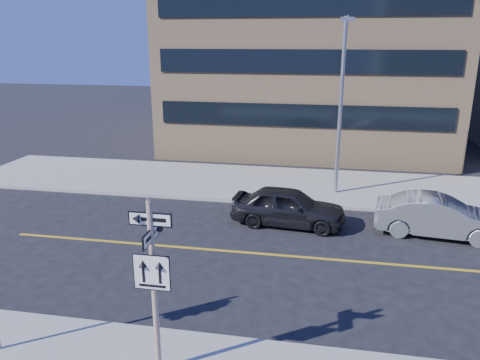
% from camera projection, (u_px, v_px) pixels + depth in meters
% --- Properties ---
extents(ground, '(120.00, 120.00, 0.00)m').
position_uv_depth(ground, '(191.00, 313.00, 12.84)').
color(ground, black).
rests_on(ground, ground).
extents(sign_pole, '(0.92, 0.92, 4.06)m').
position_uv_depth(sign_pole, '(153.00, 278.00, 9.77)').
color(sign_pole, beige).
rests_on(sign_pole, near_sidewalk).
extents(parked_car_a, '(2.25, 4.68, 1.54)m').
position_uv_depth(parked_car_a, '(288.00, 206.00, 18.73)').
color(parked_car_a, black).
rests_on(parked_car_a, ground).
extents(parked_car_b, '(2.20, 4.83, 1.54)m').
position_uv_depth(parked_car_b, '(439.00, 217.00, 17.68)').
color(parked_car_b, slate).
rests_on(parked_car_b, ground).
extents(streetlight_a, '(0.55, 2.25, 8.00)m').
position_uv_depth(streetlight_a, '(341.00, 96.00, 20.88)').
color(streetlight_a, gray).
rests_on(streetlight_a, far_sidewalk).
extents(building_brick, '(18.00, 18.00, 18.00)m').
position_uv_depth(building_brick, '(312.00, 12.00, 33.39)').
color(building_brick, tan).
rests_on(building_brick, ground).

